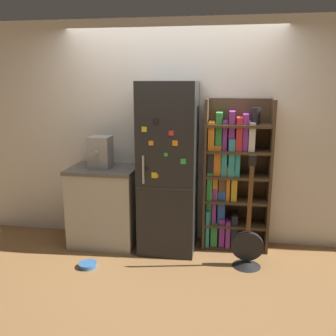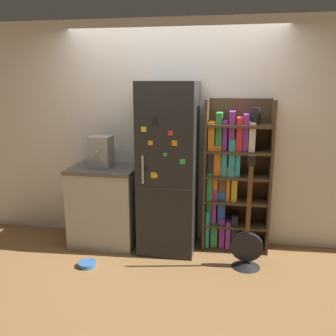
{
  "view_description": "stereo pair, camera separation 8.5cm",
  "coord_description": "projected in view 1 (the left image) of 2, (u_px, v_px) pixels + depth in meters",
  "views": [
    {
      "loc": [
        0.64,
        -3.89,
        1.91
      ],
      "look_at": [
        -0.01,
        0.15,
        0.95
      ],
      "focal_mm": 40.0,
      "sensor_mm": 36.0,
      "label": 1
    },
    {
      "loc": [
        0.73,
        -3.87,
        1.91
      ],
      "look_at": [
        -0.01,
        0.15,
        0.95
      ],
      "focal_mm": 40.0,
      "sensor_mm": 36.0,
      "label": 2
    }
  ],
  "objects": [
    {
      "name": "wall_back",
      "position": [
        173.0,
        133.0,
        4.43
      ],
      "size": [
        8.0,
        0.05,
        2.6
      ],
      "color": "white",
      "rests_on": "ground_plane"
    },
    {
      "name": "espresso_machine",
      "position": [
        101.0,
        152.0,
        4.29
      ],
      "size": [
        0.24,
        0.3,
        0.36
      ],
      "color": "#A5A39E",
      "rests_on": "kitchen_counter"
    },
    {
      "name": "pet_bowl",
      "position": [
        88.0,
        265.0,
        3.92
      ],
      "size": [
        0.19,
        0.19,
        0.05
      ],
      "color": "#3366A5",
      "rests_on": "ground_plane"
    },
    {
      "name": "ground_plane",
      "position": [
        167.0,
        252.0,
        4.27
      ],
      "size": [
        16.0,
        16.0,
        0.0
      ],
      "primitive_type": "plane",
      "color": "olive"
    },
    {
      "name": "bookshelf",
      "position": [
        230.0,
        177.0,
        4.27
      ],
      "size": [
        0.74,
        0.33,
        1.72
      ],
      "color": "#4C3823",
      "rests_on": "ground_plane"
    },
    {
      "name": "refrigerator",
      "position": [
        169.0,
        168.0,
        4.19
      ],
      "size": [
        0.62,
        0.64,
        1.91
      ],
      "color": "black",
      "rests_on": "ground_plane"
    },
    {
      "name": "kitchen_counter",
      "position": [
        105.0,
        205.0,
        4.43
      ],
      "size": [
        0.78,
        0.61,
        0.93
      ],
      "color": "#BCB7A8",
      "rests_on": "ground_plane"
    },
    {
      "name": "guitar",
      "position": [
        247.0,
        251.0,
        3.91
      ],
      "size": [
        0.33,
        0.3,
        1.22
      ],
      "color": "black",
      "rests_on": "ground_plane"
    }
  ]
}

